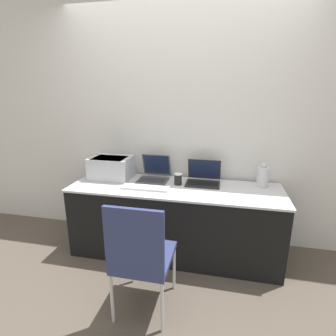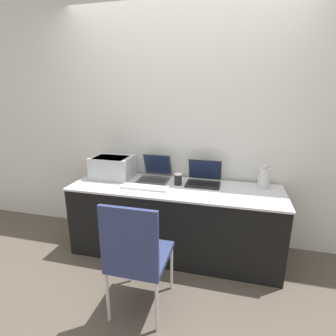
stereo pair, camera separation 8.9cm
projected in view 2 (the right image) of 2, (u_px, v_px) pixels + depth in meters
The scene contains 10 objects.
ground_plane at pixel (167, 270), 2.50m from camera, with size 14.00×14.00×0.00m, color brown.
wall_back at pixel (183, 124), 2.79m from camera, with size 8.00×0.05×2.60m.
table at pixel (175, 220), 2.69m from camera, with size 2.09×0.66×0.73m.
printer at pixel (113, 166), 2.84m from camera, with size 0.43×0.32×0.24m.
laptop_left at pixel (155, 174), 2.79m from camera, with size 0.31×0.35×0.26m.
laptop_right at pixel (204, 179), 2.67m from camera, with size 0.34×0.28×0.23m.
external_keyboard at pixel (145, 187), 2.55m from camera, with size 0.46×0.14×0.02m.
coffee_cup at pixel (178, 179), 2.64m from camera, with size 0.08×0.08×0.12m.
metal_pitcher at pixel (264, 177), 2.54m from camera, with size 0.11×0.11×0.25m.
chair at pixel (137, 253), 1.88m from camera, with size 0.41×0.47×0.93m.
Camera 2 is at (0.54, -2.06, 1.63)m, focal length 28.00 mm.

